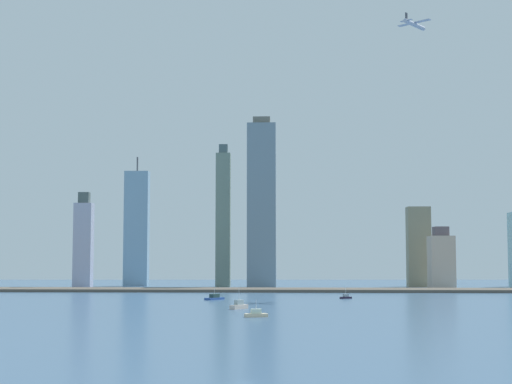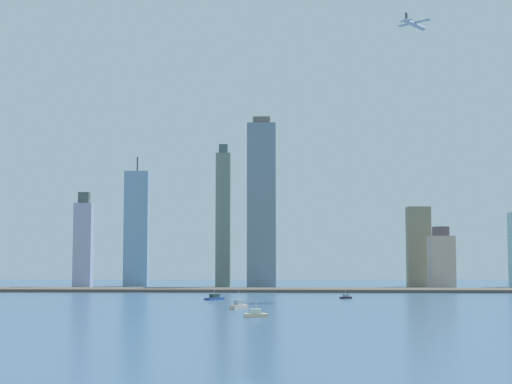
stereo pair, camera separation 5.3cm
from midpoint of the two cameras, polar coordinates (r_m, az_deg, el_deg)
ground_plane at (r=190.47m, az=-0.62°, el=-13.75°), size 6000.00×6000.00×0.00m
waterfront_pier at (r=669.55m, az=1.49°, el=-7.18°), size 844.56×47.44×2.39m
skyscraper_0 at (r=785.33m, az=11.83°, el=-3.94°), size 22.44×17.49×78.59m
skyscraper_2 at (r=768.82m, az=-2.42°, el=-1.91°), size 14.16×12.01×140.73m
skyscraper_3 at (r=756.14m, az=0.42°, el=-0.88°), size 27.68×25.62×165.46m
skyscraper_5 at (r=798.39m, az=-8.73°, el=-2.65°), size 24.31×12.71×130.91m
skyscraper_6 at (r=750.33m, az=13.41°, el=-4.89°), size 22.09×25.82×57.51m
skyscraper_7 at (r=754.63m, az=-12.52°, el=-3.69°), size 16.91×12.55×90.51m
boat_0 at (r=388.34m, az=0.01°, el=-8.93°), size 11.96×7.18×8.86m
boat_1 at (r=446.82m, az=-1.26°, el=-8.32°), size 10.28×12.31×12.04m
boat_2 at (r=559.09m, az=6.59°, el=-7.64°), size 9.01×7.49×8.76m
boat_4 at (r=542.05m, az=-3.06°, el=-7.73°), size 13.27×15.65×7.86m
airplane at (r=628.92m, az=11.55°, el=11.93°), size 24.00×25.91×8.22m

